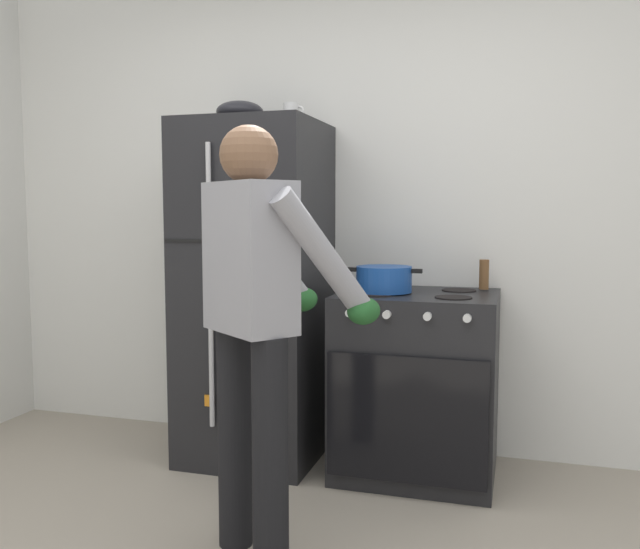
# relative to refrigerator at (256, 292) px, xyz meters

# --- Properties ---
(kitchen_wall_back) EXTENTS (6.00, 0.10, 2.70)m
(kitchen_wall_back) POSITION_rel_refrigerator_xyz_m (0.45, 0.38, 0.48)
(kitchen_wall_back) COLOR white
(kitchen_wall_back) RESTS_ON ground
(refrigerator) EXTENTS (0.68, 0.72, 1.75)m
(refrigerator) POSITION_rel_refrigerator_xyz_m (0.00, 0.00, 0.00)
(refrigerator) COLOR black
(refrigerator) RESTS_ON ground
(stove_range) EXTENTS (0.76, 0.67, 0.90)m
(stove_range) POSITION_rel_refrigerator_xyz_m (0.85, -0.01, -0.43)
(stove_range) COLOR black
(stove_range) RESTS_ON ground
(person_cook) EXTENTS (0.66, 0.69, 1.60)m
(person_cook) POSITION_rel_refrigerator_xyz_m (0.41, -0.98, 0.08)
(person_cook) COLOR black
(person_cook) RESTS_ON ground
(red_pot) EXTENTS (0.37, 0.27, 0.12)m
(red_pot) POSITION_rel_refrigerator_xyz_m (0.69, -0.05, 0.09)
(red_pot) COLOR #19479E
(red_pot) RESTS_ON stove_range
(coffee_mug) EXTENTS (0.11, 0.08, 0.10)m
(coffee_mug) POSITION_rel_refrigerator_xyz_m (0.18, 0.05, 0.92)
(coffee_mug) COLOR silver
(coffee_mug) RESTS_ON refrigerator
(pepper_mill) EXTENTS (0.05, 0.05, 0.15)m
(pepper_mill) POSITION_rel_refrigerator_xyz_m (1.15, 0.20, 0.10)
(pepper_mill) COLOR brown
(pepper_mill) RESTS_ON stove_range
(mixing_bowl) EXTENTS (0.24, 0.24, 0.11)m
(mixing_bowl) POSITION_rel_refrigerator_xyz_m (-0.08, 0.00, 0.93)
(mixing_bowl) COLOR black
(mixing_bowl) RESTS_ON refrigerator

